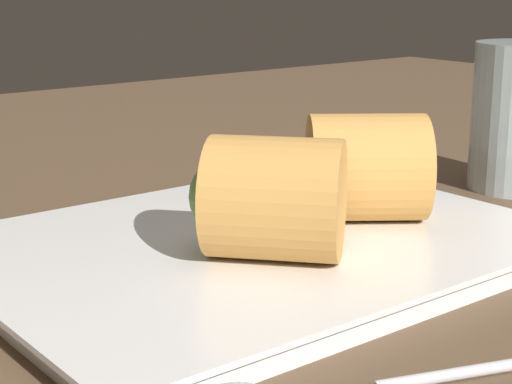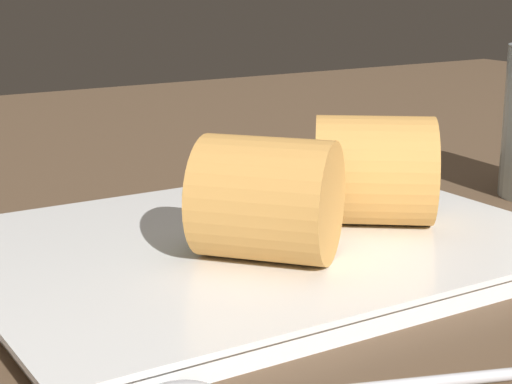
% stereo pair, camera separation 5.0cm
% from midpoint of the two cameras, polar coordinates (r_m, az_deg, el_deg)
% --- Properties ---
extents(table_surface, '(1.80, 1.40, 0.02)m').
position_cam_midpoint_polar(table_surface, '(0.49, 4.04, -5.13)').
color(table_surface, brown).
rests_on(table_surface, ground).
extents(serving_plate, '(0.31, 0.23, 0.01)m').
position_cam_midpoint_polar(serving_plate, '(0.47, 3.07, -3.84)').
color(serving_plate, white).
rests_on(serving_plate, table_surface).
extents(roll_front_left, '(0.09, 0.09, 0.06)m').
position_cam_midpoint_polar(roll_front_left, '(0.42, 3.50, -0.46)').
color(roll_front_left, '#D19347').
rests_on(roll_front_left, serving_plate).
extents(roll_front_right, '(0.09, 0.09, 0.06)m').
position_cam_midpoint_polar(roll_front_right, '(0.49, 10.23, 1.41)').
color(roll_front_right, '#D19347').
rests_on(roll_front_right, serving_plate).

